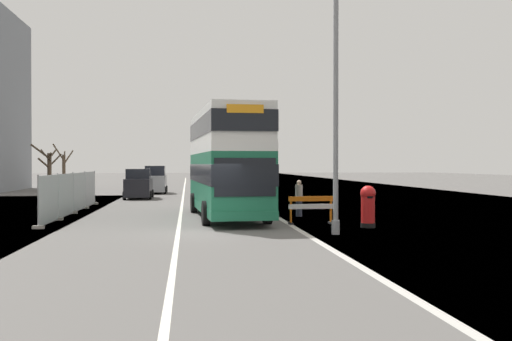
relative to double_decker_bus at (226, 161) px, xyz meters
name	(u,v)px	position (x,y,z in m)	size (l,w,h in m)	color
ground	(227,234)	(-0.39, -6.05, -2.65)	(140.00, 280.00, 0.10)	#565451
double_decker_bus	(226,161)	(0.00, 0.00, 0.00)	(3.32, 11.01, 4.89)	#196042
lamppost_foreground	(336,109)	(3.41, -6.95, 1.81)	(0.29, 0.70, 9.30)	gray
red_pillar_postbox	(368,205)	(5.23, -4.92, -1.70)	(0.60, 0.60, 1.64)	black
roadworks_barrier	(311,206)	(3.28, -3.39, -1.86)	(1.89, 0.49, 1.15)	orange
construction_site_fence	(73,194)	(-7.47, 2.89, -1.61)	(0.44, 13.80, 2.08)	#A8AAAD
car_oncoming_near	(139,185)	(-5.26, 15.31, -1.60)	(1.96, 3.83, 2.13)	black
car_receding_mid	(155,181)	(-4.49, 22.80, -1.52)	(1.94, 4.01, 2.32)	gray
bare_tree_far_verge_near	(49,167)	(-14.49, 28.48, -0.39)	(2.93, 2.48, 4.34)	#4C3D2D
bare_tree_far_verge_mid	(64,167)	(-15.18, 38.51, -0.45)	(2.20, 2.33, 4.69)	#4C3D2D
pedestrian_at_kerb	(299,198)	(3.46, 0.15, -1.74)	(0.34, 0.34, 1.72)	#2D3342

